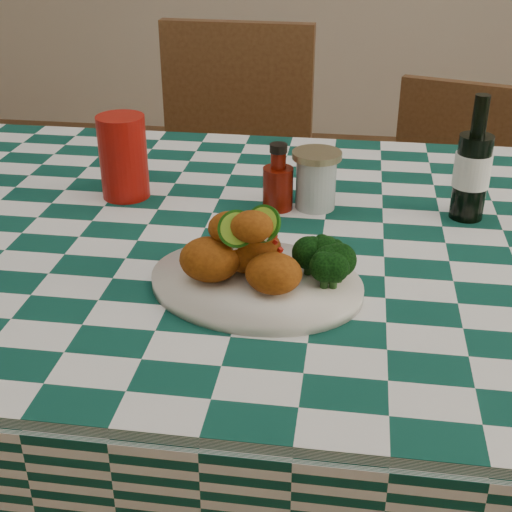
% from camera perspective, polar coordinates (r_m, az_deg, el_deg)
% --- Properties ---
extents(dining_table, '(1.66, 1.06, 0.79)m').
position_cam_1_polar(dining_table, '(1.44, 0.51, -12.23)').
color(dining_table, '#0D3F34').
rests_on(dining_table, ground).
extents(plate, '(0.36, 0.30, 0.02)m').
position_cam_1_polar(plate, '(1.05, 0.00, -2.22)').
color(plate, white).
rests_on(plate, dining_table).
extents(fried_chicken_pile, '(0.17, 0.12, 0.11)m').
position_cam_1_polar(fried_chicken_pile, '(1.02, -0.21, 0.85)').
color(fried_chicken_pile, '#95470E').
rests_on(fried_chicken_pile, plate).
extents(broccoli_side, '(0.08, 0.08, 0.06)m').
position_cam_1_polar(broccoli_side, '(1.04, 5.33, -0.44)').
color(broccoli_side, black).
rests_on(broccoli_side, plate).
extents(red_tumbler, '(0.10, 0.10, 0.16)m').
position_cam_1_polar(red_tumbler, '(1.37, -10.56, 7.79)').
color(red_tumbler, '#9C0F08').
rests_on(red_tumbler, dining_table).
extents(ketchup_bottle, '(0.07, 0.07, 0.12)m').
position_cam_1_polar(ketchup_bottle, '(1.30, 1.78, 6.35)').
color(ketchup_bottle, '#5C0E04').
rests_on(ketchup_bottle, dining_table).
extents(mason_jar, '(0.11, 0.11, 0.11)m').
position_cam_1_polar(mason_jar, '(1.31, 4.82, 6.08)').
color(mason_jar, '#B2BCBA').
rests_on(mason_jar, dining_table).
extents(beer_bottle, '(0.07, 0.07, 0.22)m').
position_cam_1_polar(beer_bottle, '(1.30, 17.03, 7.47)').
color(beer_bottle, black).
rests_on(beer_bottle, dining_table).
extents(wooden_chair_left, '(0.46, 0.48, 0.97)m').
position_cam_1_polar(wooden_chair_left, '(2.06, -2.52, 3.79)').
color(wooden_chair_left, '#472814').
rests_on(wooden_chair_left, ground).
extents(wooden_chair_right, '(0.48, 0.49, 0.83)m').
position_cam_1_polar(wooden_chair_right, '(2.08, 14.44, 0.97)').
color(wooden_chair_right, '#472814').
rests_on(wooden_chair_right, ground).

